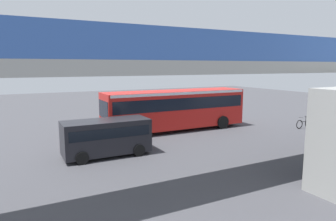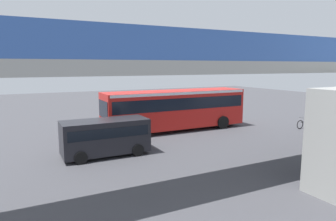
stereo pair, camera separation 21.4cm
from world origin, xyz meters
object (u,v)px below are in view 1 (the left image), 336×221
at_px(city_bus, 175,107).
at_px(bicycle_black, 304,124).
at_px(parked_van, 106,135).
at_px(pedestrian, 96,132).

relative_size(city_bus, bicycle_black, 6.52).
bearing_deg(bicycle_black, city_bus, -23.48).
bearing_deg(bicycle_black, parked_van, -0.25).
xyz_separation_m(bicycle_black, pedestrian, (16.51, -2.33, 0.51)).
distance_m(parked_van, pedestrian, 2.28).
bearing_deg(pedestrian, bicycle_black, 171.97).
relative_size(city_bus, pedestrian, 6.44).
bearing_deg(parked_van, bicycle_black, 179.75).
relative_size(parked_van, bicycle_black, 2.71).
relative_size(parked_van, pedestrian, 2.68).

